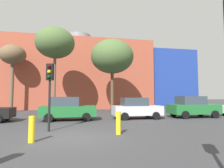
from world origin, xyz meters
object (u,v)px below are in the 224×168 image
parked_car_3 (136,108)px  traffic_light_island (50,81)px  parked_car_4 (193,107)px  bollard_yellow_1 (118,123)px  parked_car_2 (67,109)px  bare_tree_0 (13,56)px  bare_tree_2 (112,57)px  bollard_yellow_0 (32,129)px  bare_tree_1 (55,43)px

parked_car_3 → traffic_light_island: (-6.38, -4.54, 1.80)m
parked_car_4 → bollard_yellow_1: bearing=-143.7°
parked_car_2 → bare_tree_0: bare_tree_0 is taller
bare_tree_2 → parked_car_2: bearing=-125.9°
bollard_yellow_0 → bare_tree_2: bearing=66.3°
traffic_light_island → bare_tree_0: 16.37m
parked_car_4 → bare_tree_0: bearing=151.2°
parked_car_3 → bollard_yellow_1: 6.68m
bollard_yellow_0 → traffic_light_island: bearing=81.8°
bare_tree_2 → bollard_yellow_1: bare_tree_2 is taller
bare_tree_2 → bollard_yellow_1: bearing=-99.7°
parked_car_3 → bollard_yellow_1: bearing=-115.9°
parked_car_2 → traffic_light_island: size_ratio=1.16×
parked_car_2 → parked_car_4: bearing=-0.0°
bare_tree_2 → bollard_yellow_0: (-5.98, -13.64, -6.11)m
bollard_yellow_1 → parked_car_2: bearing=114.3°
parked_car_4 → bare_tree_2: bare_tree_2 is taller
traffic_light_island → bare_tree_1: 12.54m
bare_tree_0 → bare_tree_1: size_ratio=0.85×
parked_car_2 → bare_tree_2: bare_tree_2 is taller
parked_car_4 → bare_tree_1: 15.98m
parked_car_3 → parked_car_4: 5.25m
parked_car_4 → traffic_light_island: size_ratio=1.20×
bollard_yellow_1 → parked_car_3: bearing=64.1°
parked_car_2 → bare_tree_1: bare_tree_1 is taller
bare_tree_1 → bare_tree_2: bearing=-0.5°
bare_tree_2 → bollard_yellow_0: size_ratio=8.25×
traffic_light_island → bollard_yellow_0: bearing=4.7°
parked_car_2 → parked_car_4: parked_car_4 is taller
bare_tree_2 → bollard_yellow_1: (-2.17, -12.74, -6.08)m
bollard_yellow_0 → parked_car_2: bearing=80.9°
bare_tree_1 → bollard_yellow_1: bearing=-70.7°
parked_car_3 → bare_tree_2: (-0.74, 6.74, 5.76)m
bollard_yellow_1 → traffic_light_island: bearing=157.2°
parked_car_3 → bare_tree_0: (-12.79, 9.92, 6.03)m
traffic_light_island → bare_tree_1: size_ratio=0.37×
parked_car_2 → bare_tree_2: bearing=54.1°
traffic_light_island → bollard_yellow_0: 3.21m
parked_car_4 → traffic_light_island: bearing=-158.7°
bare_tree_0 → bare_tree_1: 6.33m
parked_car_4 → bare_tree_0: (-18.05, 9.92, 5.96)m
bollard_yellow_1 → parked_car_4: bearing=36.3°
parked_car_4 → bare_tree_1: (-12.65, 6.79, 7.01)m
parked_car_2 → bare_tree_2: (4.87, 6.74, 5.73)m
parked_car_2 → parked_car_3: parked_car_2 is taller
parked_car_4 → bollard_yellow_0: (-11.98, -6.90, -0.41)m
bollard_yellow_1 → bollard_yellow_0: bearing=-166.7°
parked_car_4 → bollard_yellow_1: size_ratio=3.93×
parked_car_2 → bollard_yellow_1: size_ratio=3.81×
bare_tree_0 → bollard_yellow_0: bare_tree_0 is taller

